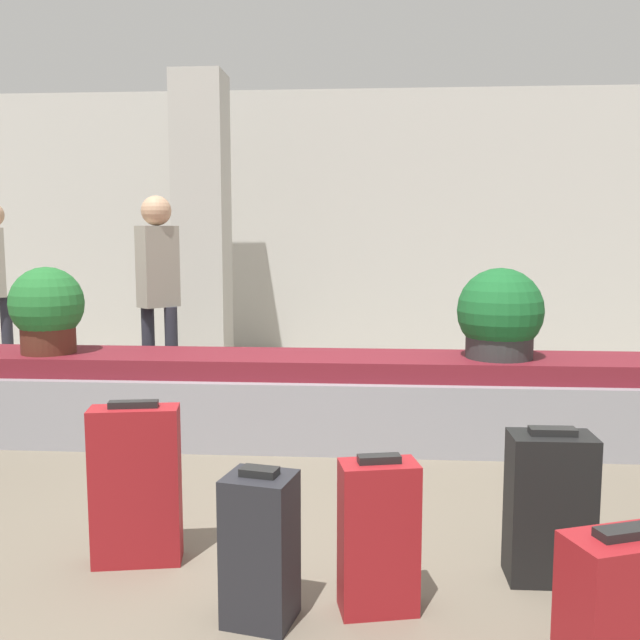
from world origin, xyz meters
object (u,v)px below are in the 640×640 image
Objects in this scene: suitcase_0 at (623,615)px; suitcase_2 at (378,536)px; suitcase_3 at (260,548)px; suitcase_4 at (136,485)px; traveler_1 at (158,280)px; potted_plant_1 at (47,310)px; potted_plant_0 at (500,316)px; pillar at (202,221)px; suitcase_1 at (550,507)px.

suitcase_2 is at bearing 129.64° from suitcase_0.
suitcase_4 is at bearing 157.16° from suitcase_3.
suitcase_2 is 1.04× the size of suitcase_3.
potted_plant_1 is at bearing 13.43° from traveler_1.
potted_plant_0 is 0.35× the size of traveler_1.
suitcase_0 is 0.90× the size of potted_plant_0.
suitcase_0 is at bearing -42.34° from suitcase_2.
suitcase_0 is 0.92× the size of suitcase_3.
pillar is at bearing 95.47° from suitcase_0.
pillar is 4.78× the size of suitcase_1.
potted_plant_1 is at bearing 141.40° from suitcase_3.
potted_plant_0 is at bearing 57.54° from suitcase_2.
suitcase_4 is at bearing -56.30° from potted_plant_1.
potted_plant_0 is 1.00× the size of potted_plant_1.
suitcase_0 is 0.90m from suitcase_2.
suitcase_2 is (-0.73, -0.31, -0.02)m from suitcase_1.
potted_plant_1 is at bearing -179.39° from potted_plant_0.
traveler_1 is at bearing 105.42° from suitcase_0.
potted_plant_1 reaches higher than suitcase_2.
suitcase_1 is 0.79m from suitcase_2.
traveler_1 reaches higher than suitcase_3.
pillar reaches higher than traveler_1.
suitcase_1 is 3.93m from traveler_1.
suitcase_2 is at bearing 25.95° from suitcase_3.
suitcase_0 is at bearing 77.80° from traveler_1.
traveler_1 is (-1.82, 3.20, 0.78)m from suitcase_2.
suitcase_2 is 1.02× the size of potted_plant_0.
potted_plant_1 is (-0.44, -2.94, -0.67)m from pillar.
suitcase_1 is 3.69m from potted_plant_1.
suitcase_3 is at bearing -161.14° from suitcase_1.
suitcase_4 is 1.20× the size of potted_plant_0.
suitcase_3 is (1.47, -5.30, -1.31)m from pillar.
potted_plant_0 reaches higher than suitcase_2.
pillar is 5.27× the size of suitcase_3.
suitcase_0 is 0.31× the size of traveler_1.
suitcase_2 is at bearing -110.45° from potted_plant_0.
traveler_1 is at bearing 130.84° from suitcase_1.
pillar is 5.16× the size of potted_plant_1.
suitcase_4 is at bearing 178.45° from suitcase_1.
traveler_1 is at bearing -87.39° from pillar.
potted_plant_0 reaches higher than suitcase_4.
suitcase_1 is 1.06× the size of suitcase_2.
suitcase_2 is 0.35× the size of traveler_1.
suitcase_0 is at bearing -87.17° from suitcase_1.
suitcase_2 is at bearing -69.74° from pillar.
suitcase_4 reaches higher than suitcase_3.
suitcase_1 is at bearing -61.53° from pillar.
suitcase_3 is at bearing -51.05° from potted_plant_1.
traveler_1 reaches higher than suitcase_0.
suitcase_3 is at bearing 64.94° from traveler_1.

